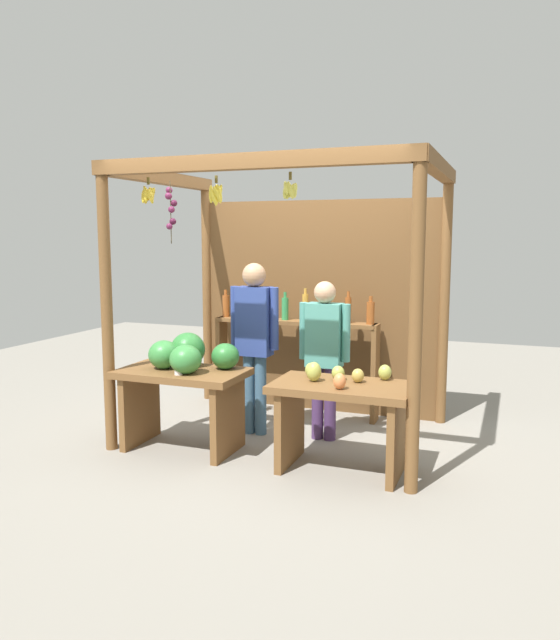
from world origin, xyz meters
TOP-DOWN VIEW (x-y plane):
  - ground_plane at (0.00, 0.00)m, footprint 12.00×12.00m
  - market_stall at (-0.01, 0.42)m, footprint 2.75×1.96m
  - fruit_counter_left at (-0.71, -0.67)m, footprint 1.11×0.65m
  - fruit_counter_right at (0.72, -0.69)m, footprint 1.11×0.64m
  - bottle_shelf_unit at (-0.17, 0.69)m, footprint 1.76×0.22m
  - vendor_man at (-0.30, -0.07)m, footprint 0.48×0.22m
  - vendor_woman at (0.36, -0.00)m, footprint 0.48×0.20m

SIDE VIEW (x-z plane):
  - ground_plane at x=0.00m, z-range 0.00..0.00m
  - fruit_counter_right at x=0.72m, z-range 0.09..0.96m
  - fruit_counter_left at x=-0.71m, z-range 0.16..1.17m
  - bottle_shelf_unit at x=-0.17m, z-range 0.14..1.48m
  - vendor_woman at x=0.36m, z-range 0.14..1.60m
  - vendor_man at x=-0.30m, z-range 0.16..1.79m
  - market_stall at x=-0.01m, z-range 0.20..2.70m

